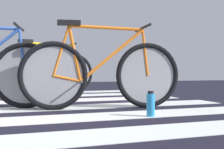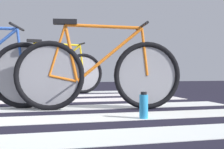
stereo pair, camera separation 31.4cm
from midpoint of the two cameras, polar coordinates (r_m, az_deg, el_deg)
The scene contains 3 objects.
bicycle_1_of_3 at distance 3.13m, azimuth -4.74°, elevation 0.29°, with size 1.73×0.52×0.93m.
bicycle_3_of_3 at distance 5.25m, azimuth -14.20°, elevation 0.46°, with size 1.72×0.53×0.93m.
water_bottle at distance 2.61m, azimuth 4.32°, elevation -5.88°, with size 0.07×0.07×0.23m.
Camera 1 is at (0.16, -3.41, 0.43)m, focal length 47.81 mm.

